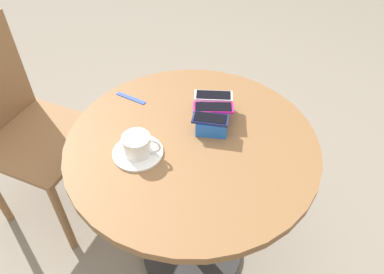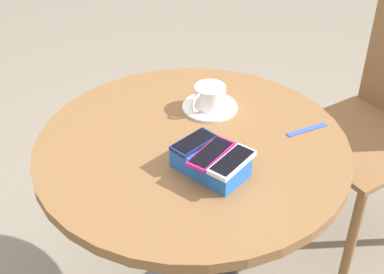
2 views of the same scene
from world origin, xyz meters
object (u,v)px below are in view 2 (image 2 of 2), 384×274
at_px(phone_navy, 194,142).
at_px(coffee_cup, 209,96).
at_px(phone_white, 232,162).
at_px(lanyard_strap, 307,130).
at_px(phone_magenta, 211,153).
at_px(chair_near_window, 377,126).
at_px(saucer, 210,107).
at_px(phone_box, 210,163).
at_px(round_table, 192,186).

xyz_separation_m(phone_navy, coffee_cup, (0.17, -0.19, -0.02)).
relative_size(phone_white, lanyard_strap, 1.13).
height_order(phone_magenta, lanyard_strap, phone_magenta).
bearing_deg(phone_magenta, chair_near_window, -86.97).
distance_m(phone_white, phone_magenta, 0.06).
height_order(phone_navy, saucer, phone_navy).
relative_size(phone_box, chair_near_window, 0.21).
height_order(phone_box, coffee_cup, coffee_cup).
distance_m(phone_magenta, lanyard_strap, 0.33).
height_order(round_table, phone_white, phone_white).
height_order(phone_white, lanyard_strap, phone_white).
relative_size(coffee_cup, lanyard_strap, 0.98).
relative_size(round_table, lanyard_strap, 6.69).
bearing_deg(chair_near_window, lanyard_strap, 98.07).
height_order(round_table, phone_box, phone_box).
distance_m(phone_navy, coffee_cup, 0.26).
xyz_separation_m(round_table, phone_box, (-0.12, 0.04, 0.18)).
bearing_deg(coffee_cup, saucer, -81.35).
bearing_deg(round_table, lanyard_strap, -117.55).
bearing_deg(phone_navy, chair_near_window, -91.19).
relative_size(phone_box, phone_magenta, 1.32).
bearing_deg(round_table, saucer, -54.99).
bearing_deg(phone_magenta, lanyard_strap, -94.73).
height_order(phone_magenta, saucer, phone_magenta).
bearing_deg(lanyard_strap, saucer, 28.53).
relative_size(phone_white, saucer, 0.88).
bearing_deg(phone_navy, phone_magenta, -174.42).
distance_m(phone_magenta, phone_navy, 0.06).
height_order(coffee_cup, lanyard_strap, coffee_cup).
xyz_separation_m(round_table, saucer, (0.11, -0.15, 0.16)).
distance_m(round_table, lanyard_strap, 0.36).
bearing_deg(saucer, phone_box, 140.22).
xyz_separation_m(phone_magenta, chair_near_window, (0.04, -0.83, -0.30)).
relative_size(phone_navy, coffee_cup, 1.02).
height_order(round_table, saucer, saucer).
xyz_separation_m(round_table, coffee_cup, (0.11, -0.15, 0.20)).
height_order(lanyard_strap, chair_near_window, chair_near_window).
xyz_separation_m(round_table, phone_magenta, (-0.12, 0.04, 0.21)).
distance_m(phone_magenta, chair_near_window, 0.88).
bearing_deg(phone_magenta, phone_navy, 5.58).
bearing_deg(phone_navy, round_table, -35.04).
relative_size(saucer, chair_near_window, 0.18).
relative_size(phone_box, phone_navy, 1.55).
height_order(saucer, chair_near_window, chair_near_window).
height_order(phone_white, saucer, phone_white).
distance_m(saucer, chair_near_window, 0.71).
distance_m(round_table, phone_box, 0.22).
bearing_deg(phone_box, round_table, -17.63).
bearing_deg(phone_navy, phone_white, -169.80).
bearing_deg(phone_box, saucer, -39.78).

